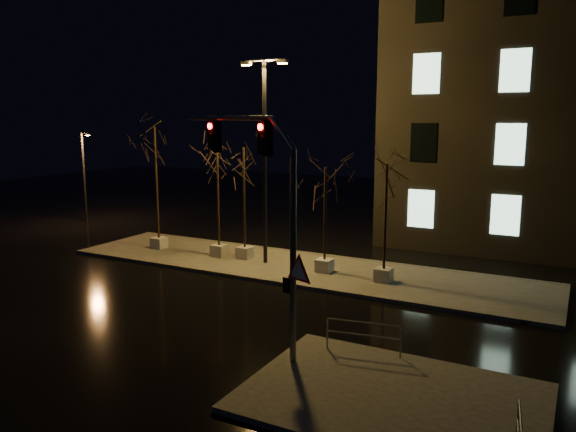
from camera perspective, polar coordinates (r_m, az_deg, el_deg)
The scene contains 12 objects.
ground at distance 20.41m, azimuth -7.06°, elevation -9.30°, with size 90.00×90.00×0.00m, color black.
median at distance 25.30m, azimuth 0.78°, elevation -5.24°, with size 22.00×5.00×0.15m, color #43403C.
sidewalk_corner at distance 14.37m, azimuth 10.54°, elevation -17.69°, with size 7.00×5.00×0.15m, color #43403C.
tree_0 at distance 28.72m, azimuth -13.32°, elevation 6.14°, with size 1.80×1.80×6.30m.
tree_1 at distance 26.58m, azimuth -7.17°, elevation 4.12°, with size 1.80×1.80×5.13m.
tree_2 at distance 26.00m, azimuth -4.51°, elevation 4.40°, with size 1.80×1.80×5.34m.
tree_3 at distance 23.70m, azimuth 3.81°, elevation 2.55°, with size 1.80×1.80×4.62m.
tree_4 at distance 22.50m, azimuth 9.94°, elevation 2.57°, with size 1.80×1.80×4.90m.
traffic_signal_mast at distance 15.39m, azimuth -2.26°, elevation 1.69°, with size 5.15×1.84×6.61m.
streetlight_main at distance 25.09m, azimuth -2.39°, elevation 6.90°, with size 2.26×0.29×9.05m.
streetlight_far at distance 38.62m, azimuth -19.97°, elevation 4.12°, with size 1.11×0.49×5.78m.
guard_rail_a at distance 16.24m, azimuth 7.66°, elevation -11.64°, with size 2.10×0.41×0.92m.
Camera 1 is at (11.16, -15.71, 6.70)m, focal length 35.00 mm.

